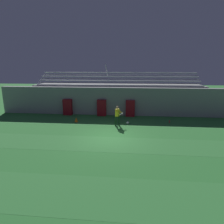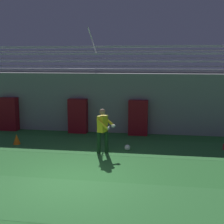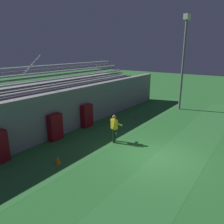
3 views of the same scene
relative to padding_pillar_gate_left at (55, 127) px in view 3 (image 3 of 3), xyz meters
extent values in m
plane|color=#2D7533|center=(1.42, -5.95, -0.81)|extent=(80.00, 80.00, 0.00)
cube|color=#337A38|center=(1.42, -7.04, -0.80)|extent=(28.00, 2.46, 0.01)
cube|color=#337A38|center=(1.42, -2.13, -0.80)|extent=(28.00, 2.46, 0.01)
cube|color=gray|center=(1.42, 0.55, 0.59)|extent=(24.00, 0.60, 2.80)
cube|color=maroon|center=(0.00, 0.00, 0.00)|extent=(0.88, 0.44, 1.61)
cube|color=maroon|center=(2.85, 0.00, 0.00)|extent=(0.88, 0.44, 1.61)
cube|color=gray|center=(1.42, 2.55, 0.64)|extent=(18.00, 3.20, 2.90)
cube|color=silver|center=(1.42, 1.30, 2.14)|extent=(17.10, 0.36, 0.10)
cube|color=gray|center=(1.42, 1.10, 1.91)|extent=(17.10, 0.60, 0.04)
cube|color=silver|center=(1.42, 2.00, 2.54)|extent=(17.10, 0.36, 0.10)
cube|color=gray|center=(1.42, 1.80, 2.31)|extent=(17.10, 0.60, 0.04)
cube|color=silver|center=(1.42, 2.70, 2.94)|extent=(17.10, 0.36, 0.10)
cube|color=gray|center=(1.42, 2.50, 2.71)|extent=(17.10, 0.60, 0.04)
cube|color=silver|center=(1.42, 3.40, 3.34)|extent=(17.10, 0.36, 0.10)
cube|color=gray|center=(1.42, 3.20, 3.11)|extent=(17.10, 0.60, 0.04)
cylinder|color=silver|center=(0.27, 2.10, 3.59)|extent=(0.06, 1.93, 1.25)
cylinder|color=slate|center=(11.37, -3.76, 3.03)|extent=(0.20, 0.20, 7.68)
cube|color=#F2EDCC|center=(11.37, -3.76, 7.09)|extent=(0.90, 0.36, 0.44)
cylinder|color=#143319|center=(1.91, -3.05, -0.40)|extent=(0.18, 0.18, 0.82)
cylinder|color=#143319|center=(1.64, -3.18, -0.40)|extent=(0.18, 0.18, 0.82)
cube|color=yellow|center=(1.78, -3.11, 0.31)|extent=(0.36, 0.44, 0.60)
sphere|color=#A37556|center=(1.78, -3.11, 0.75)|extent=(0.22, 0.22, 0.22)
cylinder|color=yellow|center=(1.99, -2.94, 0.36)|extent=(0.48, 0.25, 0.37)
cylinder|color=yellow|center=(1.82, -3.39, 0.36)|extent=(0.48, 0.25, 0.37)
cube|color=silver|center=(2.16, -3.05, 0.23)|extent=(0.14, 0.14, 0.08)
cube|color=silver|center=(2.03, -3.42, 0.23)|extent=(0.14, 0.14, 0.08)
sphere|color=white|center=(2.64, -2.59, -0.70)|extent=(0.22, 0.22, 0.22)
cone|color=orange|center=(-1.95, -2.40, -0.60)|extent=(0.30, 0.30, 0.42)
cylinder|color=red|center=(6.30, -1.95, -0.69)|extent=(0.07, 0.07, 0.24)
camera|label=1|loc=(2.73, -18.10, 4.00)|focal=30.00mm
camera|label=2|loc=(3.87, -14.07, 2.61)|focal=50.00mm
camera|label=3|loc=(-8.12, -10.00, 4.52)|focal=35.00mm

